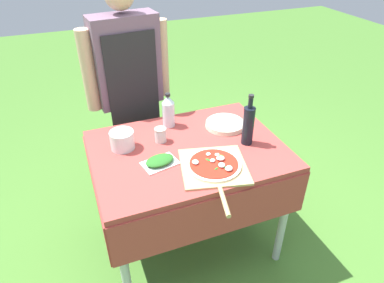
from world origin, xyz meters
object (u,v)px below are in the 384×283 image
prep_table (188,162)px  herb_container (160,161)px  water_bottle (168,111)px  plate_stack (225,124)px  sauce_jar (161,136)px  pizza_on_peel (214,166)px  oil_bottle (248,125)px  mixing_tub (122,140)px  person_cook (129,83)px

prep_table → herb_container: herb_container is taller
prep_table → water_bottle: size_ratio=4.96×
plate_stack → sauce_jar: (-0.44, -0.02, 0.02)m
pizza_on_peel → oil_bottle: size_ratio=1.83×
oil_bottle → pizza_on_peel: bearing=-151.0°
pizza_on_peel → plate_stack: size_ratio=2.28×
oil_bottle → mixing_tub: size_ratio=2.26×
oil_bottle → person_cook: bearing=125.0°
water_bottle → plate_stack: water_bottle is taller
person_cook → sauce_jar: bearing=89.4°
prep_table → oil_bottle: size_ratio=3.56×
oil_bottle → water_bottle: bearing=135.5°
water_bottle → sauce_jar: (-0.11, -0.16, -0.07)m
mixing_tub → sauce_jar: 0.23m
mixing_tub → plate_stack: mixing_tub is taller
herb_container → sauce_jar: sauce_jar is taller
prep_table → plate_stack: plate_stack is taller
pizza_on_peel → mixing_tub: 0.57m
water_bottle → herb_container: bearing=-114.9°
person_cook → mixing_tub: person_cook is taller
sauce_jar → mixing_tub: bearing=176.9°
prep_table → pizza_on_peel: (0.06, -0.24, 0.12)m
person_cook → mixing_tub: 0.59m
prep_table → water_bottle: (-0.02, 0.29, 0.22)m
mixing_tub → sauce_jar: bearing=-3.1°
oil_bottle → prep_table: bearing=167.9°
oil_bottle → herb_container: (-0.55, -0.01, -0.11)m
person_cook → herb_container: bearing=82.5°
person_cook → pizza_on_peel: bearing=98.6°
pizza_on_peel → sauce_jar: sauce_jar is taller
pizza_on_peel → sauce_jar: 0.41m
pizza_on_peel → plate_stack: bearing=70.3°
water_bottle → plate_stack: 0.38m
person_cook → water_bottle: person_cook is taller
herb_container → plate_stack: size_ratio=0.84×
herb_container → sauce_jar: bearing=71.8°
prep_table → mixing_tub: mixing_tub is taller
water_bottle → plate_stack: (0.34, -0.14, -0.09)m
plate_stack → prep_table: bearing=-154.8°
water_bottle → plate_stack: bearing=-23.0°
pizza_on_peel → oil_bottle: (0.29, 0.16, 0.11)m
person_cook → plate_stack: (0.50, -0.54, -0.15)m
prep_table → plate_stack: 0.37m
sauce_jar → herb_container: bearing=-108.2°
prep_table → herb_container: 0.25m
herb_container → person_cook: bearing=89.0°
pizza_on_peel → mixing_tub: size_ratio=4.13×
oil_bottle → herb_container: oil_bottle is taller
person_cook → water_bottle: bearing=105.7°
water_bottle → sauce_jar: size_ratio=2.57×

